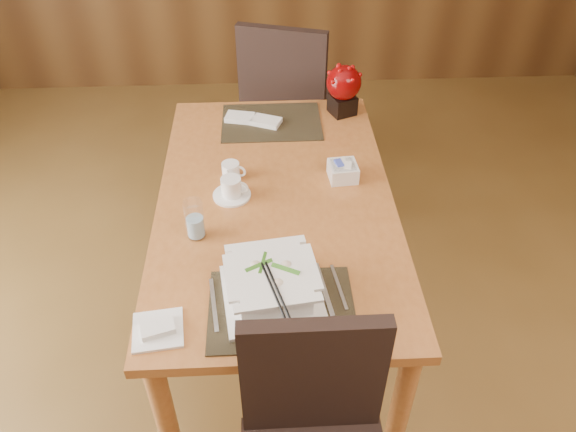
{
  "coord_description": "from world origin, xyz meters",
  "views": [
    {
      "loc": [
        -0.04,
        -1.08,
        2.09
      ],
      "look_at": [
        0.03,
        0.35,
        0.87
      ],
      "focal_mm": 35.0,
      "sensor_mm": 36.0,
      "label": 1
    }
  ],
  "objects_px": {
    "coffee_cup": "(231,189)",
    "berry_decor": "(344,87)",
    "dining_table": "(276,217)",
    "creamer_jug": "(231,170)",
    "far_chair": "(288,99)",
    "sugar_caddy": "(343,171)",
    "bread_plate": "(158,330)",
    "soup_setting": "(272,285)",
    "water_glass": "(195,219)"
  },
  "relations": [
    {
      "from": "far_chair",
      "to": "bread_plate",
      "type": "bearing_deg",
      "value": 91.47
    },
    {
      "from": "dining_table",
      "to": "berry_decor",
      "type": "relative_size",
      "value": 6.41
    },
    {
      "from": "sugar_caddy",
      "to": "far_chair",
      "type": "xyz_separation_m",
      "value": [
        -0.17,
        0.96,
        -0.2
      ]
    },
    {
      "from": "water_glass",
      "to": "far_chair",
      "type": "height_order",
      "value": "far_chair"
    },
    {
      "from": "soup_setting",
      "to": "bread_plate",
      "type": "xyz_separation_m",
      "value": [
        -0.34,
        -0.11,
        -0.06
      ]
    },
    {
      "from": "coffee_cup",
      "to": "bread_plate",
      "type": "relative_size",
      "value": 0.99
    },
    {
      "from": "coffee_cup",
      "to": "far_chair",
      "type": "xyz_separation_m",
      "value": [
        0.27,
        1.06,
        -0.21
      ]
    },
    {
      "from": "berry_decor",
      "to": "bread_plate",
      "type": "relative_size",
      "value": 1.58
    },
    {
      "from": "coffee_cup",
      "to": "far_chair",
      "type": "relative_size",
      "value": 0.14
    },
    {
      "from": "creamer_jug",
      "to": "berry_decor",
      "type": "bearing_deg",
      "value": 61.95
    },
    {
      "from": "berry_decor",
      "to": "bread_plate",
      "type": "height_order",
      "value": "berry_decor"
    },
    {
      "from": "soup_setting",
      "to": "creamer_jug",
      "type": "bearing_deg",
      "value": 94.96
    },
    {
      "from": "berry_decor",
      "to": "bread_plate",
      "type": "bearing_deg",
      "value": -119.57
    },
    {
      "from": "sugar_caddy",
      "to": "creamer_jug",
      "type": "bearing_deg",
      "value": 176.32
    },
    {
      "from": "creamer_jug",
      "to": "sugar_caddy",
      "type": "relative_size",
      "value": 0.83
    },
    {
      "from": "berry_decor",
      "to": "far_chair",
      "type": "xyz_separation_m",
      "value": [
        -0.23,
        0.45,
        -0.3
      ]
    },
    {
      "from": "soup_setting",
      "to": "berry_decor",
      "type": "xyz_separation_m",
      "value": [
        0.36,
        1.12,
        0.07
      ]
    },
    {
      "from": "soup_setting",
      "to": "sugar_caddy",
      "type": "height_order",
      "value": "soup_setting"
    },
    {
      "from": "dining_table",
      "to": "creamer_jug",
      "type": "bearing_deg",
      "value": 140.73
    },
    {
      "from": "soup_setting",
      "to": "berry_decor",
      "type": "bearing_deg",
      "value": 64.54
    },
    {
      "from": "dining_table",
      "to": "water_glass",
      "type": "xyz_separation_m",
      "value": [
        -0.29,
        -0.2,
        0.17
      ]
    },
    {
      "from": "creamer_jug",
      "to": "bread_plate",
      "type": "relative_size",
      "value": 0.61
    },
    {
      "from": "coffee_cup",
      "to": "creamer_jug",
      "type": "height_order",
      "value": "coffee_cup"
    },
    {
      "from": "creamer_jug",
      "to": "coffee_cup",
      "type": "bearing_deg",
      "value": -69.04
    },
    {
      "from": "sugar_caddy",
      "to": "coffee_cup",
      "type": "bearing_deg",
      "value": -167.88
    },
    {
      "from": "creamer_jug",
      "to": "bread_plate",
      "type": "distance_m",
      "value": 0.78
    },
    {
      "from": "bread_plate",
      "to": "far_chair",
      "type": "xyz_separation_m",
      "value": [
        0.47,
        1.69,
        -0.18
      ]
    },
    {
      "from": "creamer_jug",
      "to": "far_chair",
      "type": "relative_size",
      "value": 0.09
    },
    {
      "from": "coffee_cup",
      "to": "berry_decor",
      "type": "relative_size",
      "value": 0.62
    },
    {
      "from": "coffee_cup",
      "to": "berry_decor",
      "type": "height_order",
      "value": "berry_decor"
    },
    {
      "from": "soup_setting",
      "to": "water_glass",
      "type": "distance_m",
      "value": 0.4
    },
    {
      "from": "creamer_jug",
      "to": "berry_decor",
      "type": "relative_size",
      "value": 0.39
    },
    {
      "from": "dining_table",
      "to": "far_chair",
      "type": "xyz_separation_m",
      "value": [
        0.1,
        1.07,
        -0.07
      ]
    },
    {
      "from": "water_glass",
      "to": "creamer_jug",
      "type": "bearing_deg",
      "value": 71.75
    },
    {
      "from": "berry_decor",
      "to": "water_glass",
      "type": "bearing_deg",
      "value": -126.9
    },
    {
      "from": "sugar_caddy",
      "to": "bread_plate",
      "type": "bearing_deg",
      "value": -131.36
    },
    {
      "from": "bread_plate",
      "to": "water_glass",
      "type": "bearing_deg",
      "value": 78.48
    },
    {
      "from": "dining_table",
      "to": "creamer_jug",
      "type": "distance_m",
      "value": 0.26
    },
    {
      "from": "soup_setting",
      "to": "bread_plate",
      "type": "bearing_deg",
      "value": -169.58
    },
    {
      "from": "water_glass",
      "to": "berry_decor",
      "type": "relative_size",
      "value": 0.65
    },
    {
      "from": "coffee_cup",
      "to": "soup_setting",
      "type": "bearing_deg",
      "value": -75.02
    },
    {
      "from": "dining_table",
      "to": "sugar_caddy",
      "type": "distance_m",
      "value": 0.32
    },
    {
      "from": "far_chair",
      "to": "coffee_cup",
      "type": "bearing_deg",
      "value": 92.78
    },
    {
      "from": "bread_plate",
      "to": "coffee_cup",
      "type": "bearing_deg",
      "value": 72.26
    },
    {
      "from": "dining_table",
      "to": "creamer_jug",
      "type": "height_order",
      "value": "creamer_jug"
    },
    {
      "from": "coffee_cup",
      "to": "far_chair",
      "type": "height_order",
      "value": "far_chair"
    },
    {
      "from": "soup_setting",
      "to": "creamer_jug",
      "type": "height_order",
      "value": "soup_setting"
    },
    {
      "from": "far_chair",
      "to": "berry_decor",
      "type": "bearing_deg",
      "value": 134.07
    },
    {
      "from": "soup_setting",
      "to": "sugar_caddy",
      "type": "distance_m",
      "value": 0.69
    },
    {
      "from": "dining_table",
      "to": "soup_setting",
      "type": "bearing_deg",
      "value": -93.12
    }
  ]
}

